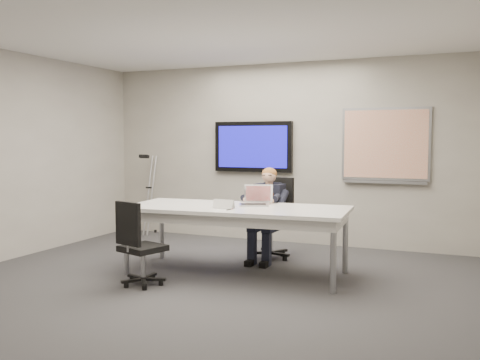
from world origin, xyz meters
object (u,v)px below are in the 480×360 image
at_px(seated_person, 265,224).
at_px(office_chair_far, 272,233).
at_px(conference_table, 236,214).
at_px(office_chair_near, 140,259).
at_px(laptop, 256,200).

bearing_deg(seated_person, office_chair_far, 91.26).
bearing_deg(conference_table, office_chair_near, -134.44).
height_order(conference_table, office_chair_near, office_chair_near).
bearing_deg(office_chair_near, conference_table, -113.08).
bearing_deg(office_chair_near, office_chair_far, -97.59).
bearing_deg(seated_person, office_chair_near, -113.85).
relative_size(seated_person, laptop, 2.79).
height_order(office_chair_near, laptop, laptop).
xyz_separation_m(office_chair_far, office_chair_near, (-0.87, -1.89, -0.05)).
distance_m(conference_table, seated_person, 0.78).
relative_size(office_chair_near, seated_person, 0.76).
bearing_deg(office_chair_far, seated_person, -80.20).
bearing_deg(laptop, office_chair_far, 71.12).
distance_m(office_chair_far, laptop, 0.93).
distance_m(office_chair_far, office_chair_near, 2.09).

